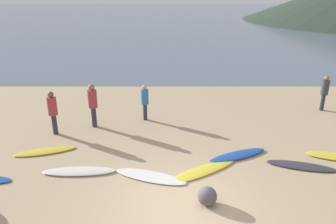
{
  "coord_description": "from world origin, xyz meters",
  "views": [
    {
      "loc": [
        -0.26,
        -6.86,
        5.26
      ],
      "look_at": [
        -0.28,
        5.19,
        0.6
      ],
      "focal_mm": 34.47,
      "sensor_mm": 36.0,
      "label": 1
    }
  ],
  "objects_px": {
    "surfboard_4": "(203,171)",
    "person_1": "(325,90)",
    "person_2": "(53,109)",
    "beach_rock_far": "(208,196)",
    "surfboard_2": "(79,171)",
    "surfboard_1": "(46,151)",
    "person_0": "(93,102)",
    "surfboard_6": "(302,166)",
    "surfboard_5": "(238,155)",
    "person_3": "(145,99)",
    "surfboard_3": "(151,176)"
  },
  "relations": [
    {
      "from": "surfboard_4",
      "to": "beach_rock_far",
      "type": "bearing_deg",
      "value": -124.07
    },
    {
      "from": "surfboard_2",
      "to": "surfboard_5",
      "type": "bearing_deg",
      "value": 9.03
    },
    {
      "from": "person_2",
      "to": "surfboard_2",
      "type": "bearing_deg",
      "value": -53.25
    },
    {
      "from": "beach_rock_far",
      "to": "surfboard_5",
      "type": "bearing_deg",
      "value": 62.54
    },
    {
      "from": "surfboard_3",
      "to": "person_3",
      "type": "bearing_deg",
      "value": 114.95
    },
    {
      "from": "surfboard_3",
      "to": "person_0",
      "type": "xyz_separation_m",
      "value": [
        -2.45,
        3.77,
        1.01
      ]
    },
    {
      "from": "person_2",
      "to": "beach_rock_far",
      "type": "relative_size",
      "value": 3.37
    },
    {
      "from": "person_3",
      "to": "person_0",
      "type": "bearing_deg",
      "value": 83.32
    },
    {
      "from": "surfboard_4",
      "to": "person_0",
      "type": "bearing_deg",
      "value": 106.68
    },
    {
      "from": "person_0",
      "to": "person_1",
      "type": "distance_m",
      "value": 10.19
    },
    {
      "from": "surfboard_4",
      "to": "person_1",
      "type": "distance_m",
      "value": 8.07
    },
    {
      "from": "surfboard_3",
      "to": "person_1",
      "type": "relative_size",
      "value": 1.37
    },
    {
      "from": "surfboard_6",
      "to": "person_3",
      "type": "relative_size",
      "value": 1.35
    },
    {
      "from": "person_0",
      "to": "person_3",
      "type": "relative_size",
      "value": 1.15
    },
    {
      "from": "person_3",
      "to": "surfboard_2",
      "type": "bearing_deg",
      "value": 131.25
    },
    {
      "from": "surfboard_5",
      "to": "person_3",
      "type": "bearing_deg",
      "value": 111.58
    },
    {
      "from": "surfboard_4",
      "to": "beach_rock_far",
      "type": "distance_m",
      "value": 1.59
    },
    {
      "from": "person_1",
      "to": "person_3",
      "type": "distance_m",
      "value": 8.09
    },
    {
      "from": "surfboard_2",
      "to": "person_1",
      "type": "relative_size",
      "value": 1.37
    },
    {
      "from": "surfboard_2",
      "to": "person_3",
      "type": "relative_size",
      "value": 1.44
    },
    {
      "from": "person_1",
      "to": "person_2",
      "type": "xyz_separation_m",
      "value": [
        -11.37,
        -2.56,
        0.04
      ]
    },
    {
      "from": "person_1",
      "to": "surfboard_1",
      "type": "bearing_deg",
      "value": 26.45
    },
    {
      "from": "surfboard_1",
      "to": "surfboard_5",
      "type": "bearing_deg",
      "value": -20.41
    },
    {
      "from": "surfboard_2",
      "to": "beach_rock_far",
      "type": "height_order",
      "value": "beach_rock_far"
    },
    {
      "from": "person_0",
      "to": "beach_rock_far",
      "type": "xyz_separation_m",
      "value": [
        3.98,
        -5.03,
        -0.79
      ]
    },
    {
      "from": "surfboard_1",
      "to": "surfboard_6",
      "type": "height_order",
      "value": "same"
    },
    {
      "from": "person_2",
      "to": "beach_rock_far",
      "type": "xyz_separation_m",
      "value": [
        5.34,
        -4.34,
        -0.75
      ]
    },
    {
      "from": "surfboard_3",
      "to": "person_2",
      "type": "relative_size",
      "value": 1.31
    },
    {
      "from": "beach_rock_far",
      "to": "person_1",
      "type": "bearing_deg",
      "value": 48.82
    },
    {
      "from": "person_3",
      "to": "person_1",
      "type": "bearing_deg",
      "value": -108.08
    },
    {
      "from": "surfboard_2",
      "to": "surfboard_4",
      "type": "bearing_deg",
      "value": -1.61
    },
    {
      "from": "surfboard_3",
      "to": "person_3",
      "type": "xyz_separation_m",
      "value": [
        -0.45,
        4.48,
        0.87
      ]
    },
    {
      "from": "surfboard_2",
      "to": "surfboard_6",
      "type": "bearing_deg",
      "value": 0.58
    },
    {
      "from": "surfboard_6",
      "to": "person_3",
      "type": "distance_m",
      "value": 6.5
    },
    {
      "from": "surfboard_5",
      "to": "surfboard_4",
      "type": "bearing_deg",
      "value": -167.28
    },
    {
      "from": "surfboard_1",
      "to": "person_2",
      "type": "relative_size",
      "value": 1.2
    },
    {
      "from": "surfboard_2",
      "to": "person_1",
      "type": "bearing_deg",
      "value": 26.59
    },
    {
      "from": "surfboard_3",
      "to": "person_2",
      "type": "distance_m",
      "value": 4.98
    },
    {
      "from": "surfboard_2",
      "to": "person_3",
      "type": "bearing_deg",
      "value": 65.31
    },
    {
      "from": "surfboard_4",
      "to": "person_2",
      "type": "xyz_separation_m",
      "value": [
        -5.38,
        2.76,
        0.97
      ]
    },
    {
      "from": "surfboard_4",
      "to": "person_1",
      "type": "height_order",
      "value": "person_1"
    },
    {
      "from": "surfboard_1",
      "to": "person_0",
      "type": "distance_m",
      "value": 2.71
    },
    {
      "from": "surfboard_5",
      "to": "beach_rock_far",
      "type": "bearing_deg",
      "value": -141.65
    },
    {
      "from": "person_1",
      "to": "person_3",
      "type": "relative_size",
      "value": 1.05
    },
    {
      "from": "surfboard_5",
      "to": "person_2",
      "type": "xyz_separation_m",
      "value": [
        -6.66,
        1.8,
        0.95
      ]
    },
    {
      "from": "surfboard_5",
      "to": "surfboard_6",
      "type": "relative_size",
      "value": 1.03
    },
    {
      "from": "surfboard_6",
      "to": "surfboard_1",
      "type": "bearing_deg",
      "value": -170.85
    },
    {
      "from": "surfboard_3",
      "to": "person_1",
      "type": "distance_m",
      "value": 9.48
    },
    {
      "from": "person_2",
      "to": "beach_rock_far",
      "type": "distance_m",
      "value": 6.92
    },
    {
      "from": "surfboard_2",
      "to": "person_2",
      "type": "height_order",
      "value": "person_2"
    }
  ]
}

